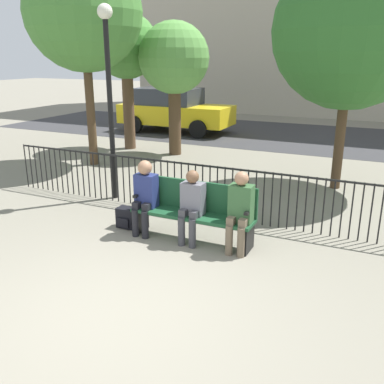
% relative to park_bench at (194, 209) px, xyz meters
% --- Properties ---
extents(ground_plane, '(80.00, 80.00, 0.00)m').
position_rel_park_bench_xyz_m(ground_plane, '(0.00, -2.24, -0.50)').
color(ground_plane, gray).
extents(park_bench, '(1.95, 0.45, 0.92)m').
position_rel_park_bench_xyz_m(park_bench, '(0.00, 0.00, 0.00)').
color(park_bench, '#194728').
rests_on(park_bench, ground).
extents(seated_person_0, '(0.34, 0.39, 1.21)m').
position_rel_park_bench_xyz_m(seated_person_0, '(-0.80, -0.13, 0.19)').
color(seated_person_0, black).
rests_on(seated_person_0, ground).
extents(seated_person_1, '(0.34, 0.39, 1.15)m').
position_rel_park_bench_xyz_m(seated_person_1, '(0.02, -0.13, 0.14)').
color(seated_person_1, '#3D3D42').
rests_on(seated_person_1, ground).
extents(seated_person_2, '(0.34, 0.39, 1.21)m').
position_rel_park_bench_xyz_m(seated_person_2, '(0.78, -0.13, 0.18)').
color(seated_person_2, brown).
rests_on(seated_person_2, ground).
extents(backpack, '(0.31, 0.26, 0.34)m').
position_rel_park_bench_xyz_m(backpack, '(-1.23, -0.04, -0.33)').
color(backpack, black).
rests_on(backpack, ground).
extents(fence_railing, '(9.01, 0.03, 0.95)m').
position_rel_park_bench_xyz_m(fence_railing, '(-0.02, 1.01, 0.06)').
color(fence_railing, black).
rests_on(fence_railing, ground).
extents(tree_0, '(1.97, 1.97, 3.70)m').
position_rel_park_bench_xyz_m(tree_0, '(-3.06, 5.32, 2.16)').
color(tree_0, '#4C3823').
rests_on(tree_0, ground).
extents(tree_1, '(3.11, 3.11, 4.80)m').
position_rel_park_bench_xyz_m(tree_1, '(1.66, 3.80, 2.74)').
color(tree_1, '#4C3823').
rests_on(tree_1, ground).
extents(tree_2, '(2.85, 2.85, 5.20)m').
position_rel_park_bench_xyz_m(tree_2, '(-4.46, 3.32, 3.26)').
color(tree_2, '#4C3823').
rests_on(tree_2, ground).
extents(tree_3, '(1.91, 1.91, 4.01)m').
position_rel_park_bench_xyz_m(tree_3, '(-4.71, 5.48, 2.48)').
color(tree_3, brown).
rests_on(tree_3, ground).
extents(lamp_post, '(0.28, 0.28, 3.66)m').
position_rel_park_bench_xyz_m(lamp_post, '(-2.32, 1.19, 1.92)').
color(lamp_post, black).
rests_on(lamp_post, ground).
extents(street_surface, '(24.00, 6.00, 0.01)m').
position_rel_park_bench_xyz_m(street_surface, '(0.00, 9.76, -0.50)').
color(street_surface, '#333335').
rests_on(street_surface, ground).
extents(parked_car_0, '(4.20, 1.94, 1.62)m').
position_rel_park_bench_xyz_m(parked_car_0, '(-4.86, 8.76, 0.34)').
color(parked_car_0, yellow).
rests_on(parked_car_0, ground).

